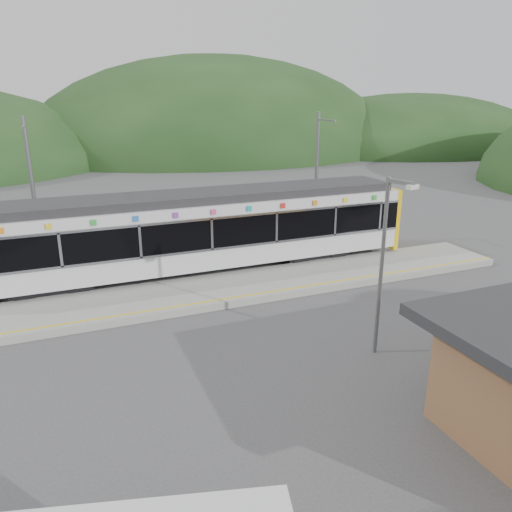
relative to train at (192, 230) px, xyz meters
name	(u,v)px	position (x,y,z in m)	size (l,w,h in m)	color
ground	(256,325)	(0.67, -6.00, -2.06)	(120.00, 120.00, 0.00)	#4C4C4F
hills	(331,260)	(6.86, -0.71, -2.06)	(146.00, 149.00, 26.00)	#1E3D19
platform	(226,289)	(0.67, -2.70, -1.91)	(26.00, 3.20, 0.30)	#9E9E99
yellow_line	(237,297)	(0.67, -4.00, -1.76)	(26.00, 0.10, 0.01)	yellow
train	(192,230)	(0.00, 0.00, 0.00)	(20.44, 3.01, 3.74)	black
catenary_mast_west	(34,195)	(-6.33, 2.56, 1.58)	(0.18, 1.80, 7.00)	slate
catenary_mast_east	(317,176)	(7.67, 2.56, 1.58)	(0.18, 1.80, 7.00)	slate
lamp_post	(385,253)	(3.44, -9.35, 1.30)	(0.38, 1.03, 5.61)	slate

